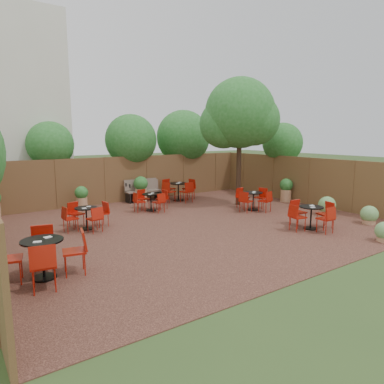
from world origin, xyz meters
TOP-DOWN VIEW (x-y plane):
  - ground at (0.00, 0.00)m, footprint 80.00×80.00m
  - courtyard_paving at (0.00, 0.00)m, footprint 12.00×10.00m
  - fence_back at (0.00, 5.00)m, footprint 12.00×0.08m
  - fence_right at (6.00, 0.00)m, footprint 0.08×10.00m
  - overhang_foliage at (-1.56, 3.02)m, footprint 15.36×10.78m
  - courtyard_tree at (3.44, 1.54)m, footprint 2.94×2.87m
  - park_bench_left at (0.53, 4.63)m, footprint 1.58×0.52m
  - park_bench_right at (0.64, 4.62)m, footprint 1.48×0.52m
  - bistro_tables at (-0.30, 0.52)m, footprint 9.84×7.99m
  - planters at (-0.08, 3.58)m, footprint 11.48×4.39m
  - low_shrubs at (4.52, -2.90)m, footprint 2.13×3.46m

SIDE VIEW (x-z plane):
  - ground at x=0.00m, z-range 0.00..0.00m
  - courtyard_paving at x=0.00m, z-range 0.00..0.02m
  - low_shrubs at x=4.52m, z-range -0.02..0.66m
  - bistro_tables at x=-0.30m, z-range -0.02..0.93m
  - park_bench_right at x=0.64m, z-range 0.03..0.94m
  - park_bench_left at x=0.53m, z-range 0.03..1.01m
  - planters at x=-0.08m, z-range 0.02..1.14m
  - fence_back at x=0.00m, z-range 0.00..2.00m
  - fence_right at x=6.00m, z-range 0.00..2.00m
  - overhang_foliage at x=-1.56m, z-range 1.34..4.05m
  - courtyard_tree at x=3.44m, z-range 1.05..6.27m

